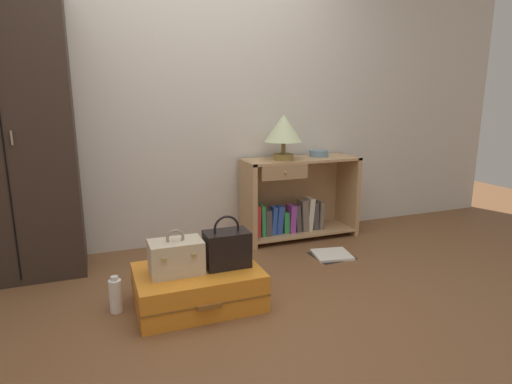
# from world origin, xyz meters

# --- Properties ---
(ground_plane) EXTENTS (9.00, 9.00, 0.00)m
(ground_plane) POSITION_xyz_m (0.00, 0.00, 0.00)
(ground_plane) COLOR brown
(back_wall) EXTENTS (6.40, 0.10, 2.60)m
(back_wall) POSITION_xyz_m (0.00, 1.50, 1.30)
(back_wall) COLOR beige
(back_wall) RESTS_ON ground_plane
(wardrobe) EXTENTS (0.82, 0.47, 1.99)m
(wardrobe) POSITION_xyz_m (-1.29, 1.20, 1.00)
(wardrobe) COLOR #33261E
(wardrobe) RESTS_ON ground_plane
(bookshelf) EXTENTS (1.02, 0.38, 0.72)m
(bookshelf) POSITION_xyz_m (0.88, 1.25, 0.34)
(bookshelf) COLOR tan
(bookshelf) RESTS_ON ground_plane
(table_lamp) EXTENTS (0.32, 0.32, 0.38)m
(table_lamp) POSITION_xyz_m (0.73, 1.21, 0.97)
(table_lamp) COLOR olive
(table_lamp) RESTS_ON bookshelf
(bowl) EXTENTS (0.17, 0.17, 0.05)m
(bowl) POSITION_xyz_m (1.10, 1.28, 0.74)
(bowl) COLOR slate
(bowl) RESTS_ON bookshelf
(suitcase_large) EXTENTS (0.75, 0.54, 0.23)m
(suitcase_large) POSITION_xyz_m (-0.25, 0.31, 0.11)
(suitcase_large) COLOR orange
(suitcase_large) RESTS_ON ground_plane
(train_case) EXTENTS (0.31, 0.21, 0.27)m
(train_case) POSITION_xyz_m (-0.37, 0.31, 0.33)
(train_case) COLOR beige
(train_case) RESTS_ON suitcase_large
(handbag) EXTENTS (0.27, 0.17, 0.32)m
(handbag) POSITION_xyz_m (-0.06, 0.30, 0.34)
(handbag) COLOR black
(handbag) RESTS_ON suitcase_large
(bottle) EXTENTS (0.07, 0.07, 0.22)m
(bottle) POSITION_xyz_m (-0.72, 0.40, 0.10)
(bottle) COLOR white
(bottle) RESTS_ON ground_plane
(open_book_on_floor) EXTENTS (0.33, 0.31, 0.02)m
(open_book_on_floor) POSITION_xyz_m (0.94, 0.72, 0.01)
(open_book_on_floor) COLOR white
(open_book_on_floor) RESTS_ON ground_plane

